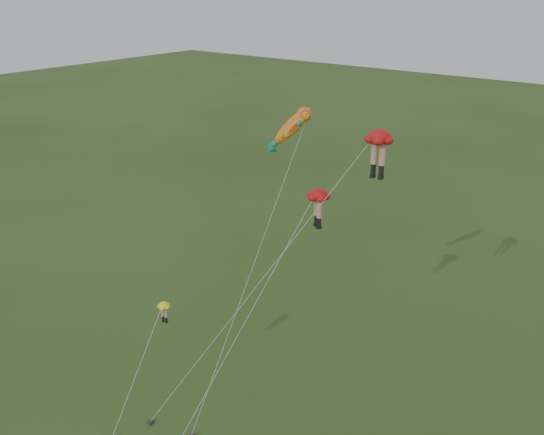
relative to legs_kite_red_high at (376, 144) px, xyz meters
The scene contains 5 objects.
ground 20.85m from the legs_kite_red_high, 131.78° to the right, with size 300.00×300.00×0.00m, color #2C4318.
legs_kite_red_high is the anchor object (origin of this frame).
legs_kite_red_mid 5.51m from the legs_kite_red_high, behind, with size 4.09×11.74×14.64m.
legs_kite_yellow 17.15m from the legs_kite_red_high, 143.39° to the right, with size 0.94×5.65×7.51m.
fish_kite 4.83m from the legs_kite_red_high, 147.77° to the right, with size 3.95×8.19×20.21m.
Camera 1 is at (22.67, -21.95, 26.80)m, focal length 40.00 mm.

